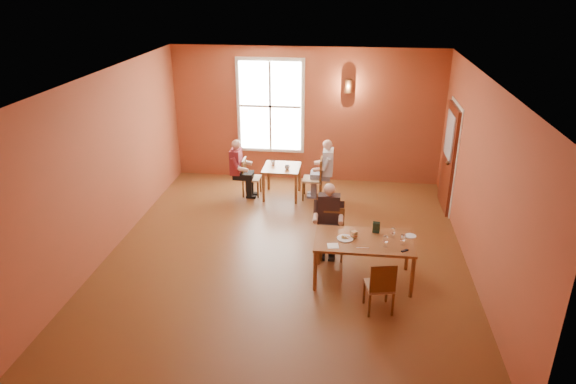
# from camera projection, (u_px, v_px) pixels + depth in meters

# --- Properties ---
(ground) EXTENTS (6.00, 7.00, 0.01)m
(ground) POSITION_uv_depth(u_px,v_px,m) (287.00, 253.00, 8.80)
(ground) COLOR brown
(ground) RESTS_ON ground
(wall_back) EXTENTS (6.00, 0.04, 3.00)m
(wall_back) POSITION_uv_depth(u_px,v_px,m) (306.00, 116.00, 11.41)
(wall_back) COLOR brown
(wall_back) RESTS_ON ground
(wall_front) EXTENTS (6.00, 0.04, 3.00)m
(wall_front) POSITION_uv_depth(u_px,v_px,m) (241.00, 297.00, 5.02)
(wall_front) COLOR brown
(wall_front) RESTS_ON ground
(wall_left) EXTENTS (0.04, 7.00, 3.00)m
(wall_left) POSITION_uv_depth(u_px,v_px,m) (108.00, 163.00, 8.55)
(wall_left) COLOR brown
(wall_left) RESTS_ON ground
(wall_right) EXTENTS (0.04, 7.00, 3.00)m
(wall_right) POSITION_uv_depth(u_px,v_px,m) (480.00, 180.00, 7.87)
(wall_right) COLOR brown
(wall_right) RESTS_ON ground
(ceiling) EXTENTS (6.00, 7.00, 0.04)m
(ceiling) POSITION_uv_depth(u_px,v_px,m) (286.00, 77.00, 7.62)
(ceiling) COLOR white
(ceiling) RESTS_ON wall_back
(window) EXTENTS (1.36, 0.10, 1.96)m
(window) POSITION_uv_depth(u_px,v_px,m) (270.00, 106.00, 11.37)
(window) COLOR white
(window) RESTS_ON wall_back
(door) EXTENTS (0.12, 1.04, 2.10)m
(door) POSITION_uv_depth(u_px,v_px,m) (448.00, 158.00, 10.16)
(door) COLOR maroon
(door) RESTS_ON ground
(wall_sconce) EXTENTS (0.16, 0.16, 0.28)m
(wall_sconce) POSITION_uv_depth(u_px,v_px,m) (348.00, 86.00, 10.94)
(wall_sconce) COLOR brown
(wall_sconce) RESTS_ON wall_back
(main_table) EXTENTS (1.50, 0.84, 0.70)m
(main_table) POSITION_uv_depth(u_px,v_px,m) (363.00, 260.00, 7.90)
(main_table) COLOR brown
(main_table) RESTS_ON ground
(chair_diner_main) EXTENTS (0.37, 0.37, 0.83)m
(chair_diner_main) POSITION_uv_depth(u_px,v_px,m) (332.00, 235.00, 8.52)
(chair_diner_main) COLOR #512E16
(chair_diner_main) RESTS_ON ground
(diner_main) EXTENTS (0.48, 0.48, 1.19)m
(diner_main) POSITION_uv_depth(u_px,v_px,m) (333.00, 226.00, 8.42)
(diner_main) COLOR #3F251C
(diner_main) RESTS_ON ground
(chair_empty) EXTENTS (0.43, 0.43, 0.82)m
(chair_empty) POSITION_uv_depth(u_px,v_px,m) (379.00, 285.00, 7.17)
(chair_empty) COLOR #4E2A15
(chair_empty) RESTS_ON ground
(plate_food) EXTENTS (0.32, 0.32, 0.03)m
(plate_food) POSITION_uv_depth(u_px,v_px,m) (345.00, 238.00, 7.78)
(plate_food) COLOR white
(plate_food) RESTS_ON main_table
(sandwich) EXTENTS (0.11, 0.11, 0.10)m
(sandwich) POSITION_uv_depth(u_px,v_px,m) (354.00, 235.00, 7.79)
(sandwich) COLOR tan
(sandwich) RESTS_ON main_table
(goblet_a) EXTENTS (0.07, 0.07, 0.16)m
(goblet_a) POSITION_uv_depth(u_px,v_px,m) (393.00, 232.00, 7.80)
(goblet_a) COLOR white
(goblet_a) RESTS_ON main_table
(goblet_b) EXTENTS (0.07, 0.07, 0.18)m
(goblet_b) POSITION_uv_depth(u_px,v_px,m) (403.00, 239.00, 7.59)
(goblet_b) COLOR white
(goblet_b) RESTS_ON main_table
(goblet_c) EXTENTS (0.08, 0.08, 0.19)m
(goblet_c) POSITION_uv_depth(u_px,v_px,m) (385.00, 241.00, 7.53)
(goblet_c) COLOR white
(goblet_c) RESTS_ON main_table
(menu_stand) EXTENTS (0.12, 0.07, 0.18)m
(menu_stand) POSITION_uv_depth(u_px,v_px,m) (376.00, 227.00, 7.94)
(menu_stand) COLOR black
(menu_stand) RESTS_ON main_table
(knife) EXTENTS (0.18, 0.02, 0.00)m
(knife) POSITION_uv_depth(u_px,v_px,m) (363.00, 248.00, 7.53)
(knife) COLOR white
(knife) RESTS_ON main_table
(napkin) EXTENTS (0.18, 0.18, 0.01)m
(napkin) POSITION_uv_depth(u_px,v_px,m) (333.00, 246.00, 7.58)
(napkin) COLOR white
(napkin) RESTS_ON main_table
(side_plate) EXTENTS (0.21, 0.21, 0.01)m
(side_plate) POSITION_uv_depth(u_px,v_px,m) (410.00, 236.00, 7.86)
(side_plate) COLOR white
(side_plate) RESTS_ON main_table
(sunglasses) EXTENTS (0.12, 0.10, 0.01)m
(sunglasses) POSITION_uv_depth(u_px,v_px,m) (405.00, 251.00, 7.44)
(sunglasses) COLOR black
(sunglasses) RESTS_ON main_table
(second_table) EXTENTS (0.76, 0.76, 0.67)m
(second_table) POSITION_uv_depth(u_px,v_px,m) (282.00, 182.00, 10.91)
(second_table) COLOR brown
(second_table) RESTS_ON ground
(chair_diner_white) EXTENTS (0.39, 0.39, 0.89)m
(chair_diner_white) POSITION_uv_depth(u_px,v_px,m) (312.00, 178.00, 10.79)
(chair_diner_white) COLOR brown
(chair_diner_white) RESTS_ON ground
(diner_white) EXTENTS (0.49, 0.49, 1.23)m
(diner_white) POSITION_uv_depth(u_px,v_px,m) (314.00, 171.00, 10.72)
(diner_white) COLOR white
(diner_white) RESTS_ON ground
(chair_diner_maroon) EXTENTS (0.36, 0.36, 0.80)m
(chair_diner_maroon) POSITION_uv_depth(u_px,v_px,m) (252.00, 177.00, 10.96)
(chair_diner_maroon) COLOR brown
(chair_diner_maroon) RESTS_ON ground
(diner_maroon) EXTENTS (0.48, 0.48, 1.21)m
(diner_maroon) POSITION_uv_depth(u_px,v_px,m) (250.00, 168.00, 10.88)
(diner_maroon) COLOR maroon
(diner_maroon) RESTS_ON ground
(cup_a) EXTENTS (0.13, 0.13, 0.08)m
(cup_a) POSITION_uv_depth(u_px,v_px,m) (287.00, 167.00, 10.64)
(cup_a) COLOR white
(cup_a) RESTS_ON second_table
(cup_b) EXTENTS (0.11, 0.11, 0.09)m
(cup_b) POSITION_uv_depth(u_px,v_px,m) (273.00, 163.00, 10.89)
(cup_b) COLOR white
(cup_b) RESTS_ON second_table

